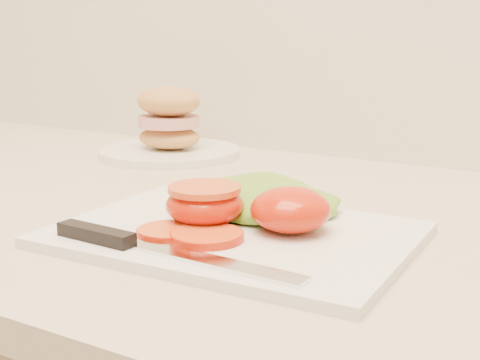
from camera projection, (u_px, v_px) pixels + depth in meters
The scene contains 9 objects.
cutting_board at pixel (234, 235), 0.62m from camera, with size 0.32×0.23×0.01m, color silver.
tomato_half_dome at pixel (290, 210), 0.61m from camera, with size 0.07×0.07×0.04m, color red.
tomato_half_cut at pixel (205, 203), 0.63m from camera, with size 0.07×0.07×0.04m.
tomato_slice_0 at pixel (207, 236), 0.59m from camera, with size 0.06×0.06×0.01m, color #CF5321.
tomato_slice_1 at pixel (168, 232), 0.60m from camera, with size 0.06×0.06×0.01m, color #CF5321.
lettuce_leaf_0 at pixel (255, 197), 0.68m from camera, with size 0.15×0.10×0.03m, color #78BD32.
lettuce_leaf_1 at pixel (293, 204), 0.66m from camera, with size 0.10×0.07×0.02m, color #78BD32.
knife at pixel (139, 244), 0.56m from camera, with size 0.24×0.03×0.01m.
sandwich_plate at pixel (169, 132), 1.01m from camera, with size 0.21×0.21×0.11m.
Camera 1 is at (-0.01, 1.07, 1.12)m, focal length 50.00 mm.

